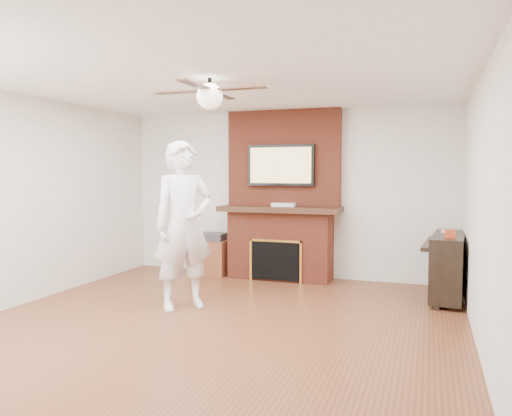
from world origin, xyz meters
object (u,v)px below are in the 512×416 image
(fireplace, at_px, (282,212))
(person, at_px, (184,225))
(side_table, at_px, (212,255))
(piano, at_px, (448,265))

(fireplace, relative_size, person, 1.29)
(side_table, distance_m, piano, 3.44)
(side_table, xyz_separation_m, piano, (3.40, -0.48, 0.14))
(person, height_order, side_table, person)
(fireplace, distance_m, side_table, 1.31)
(side_table, bearing_deg, person, -75.30)
(fireplace, xyz_separation_m, person, (-0.60, -1.97, -0.03))
(fireplace, distance_m, piano, 2.43)
(person, bearing_deg, fireplace, 26.73)
(side_table, relative_size, piano, 0.50)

